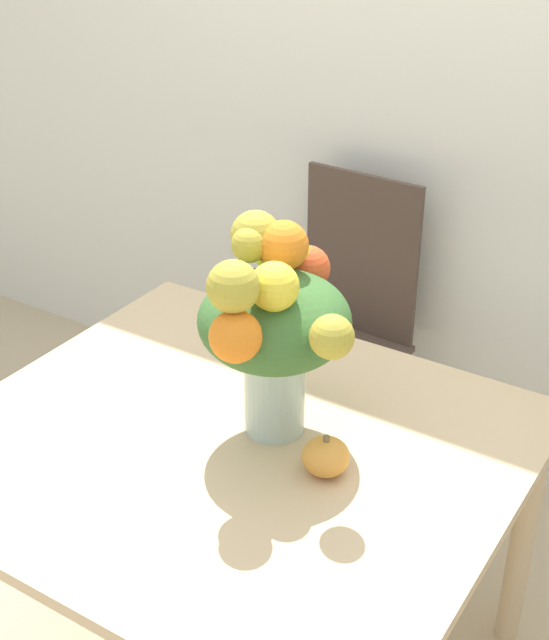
# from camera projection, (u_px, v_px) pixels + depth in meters

# --- Properties ---
(wall_back) EXTENTS (8.00, 0.06, 2.70)m
(wall_back) POSITION_uv_depth(u_px,v_px,m) (464.00, 52.00, 2.52)
(wall_back) COLOR silver
(wall_back) RESTS_ON ground_plane
(dining_table) EXTENTS (1.21, 1.08, 0.73)m
(dining_table) POSITION_uv_depth(u_px,v_px,m) (232.00, 473.00, 1.99)
(dining_table) COLOR #D1B284
(dining_table) RESTS_ON ground_plane
(flower_vase) EXTENTS (0.39, 0.41, 0.48)m
(flower_vase) POSITION_uv_depth(u_px,v_px,m) (274.00, 318.00, 1.85)
(flower_vase) COLOR #B2CCBC
(flower_vase) RESTS_ON dining_table
(pumpkin) EXTENTS (0.10, 0.10, 0.09)m
(pumpkin) POSITION_uv_depth(u_px,v_px,m) (326.00, 456.00, 1.83)
(pumpkin) COLOR gold
(pumpkin) RESTS_ON dining_table
(dining_chair_near_window) EXTENTS (0.44, 0.44, 0.99)m
(dining_chair_near_window) POSITION_uv_depth(u_px,v_px,m) (339.00, 330.00, 2.84)
(dining_chair_near_window) COLOR #47382D
(dining_chair_near_window) RESTS_ON ground_plane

